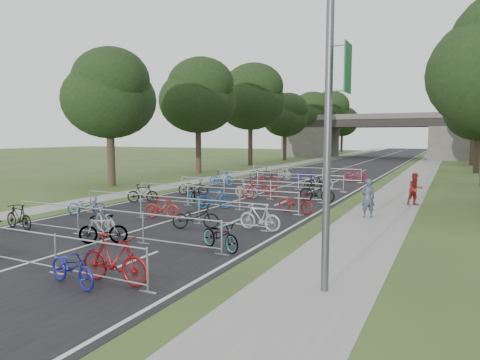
% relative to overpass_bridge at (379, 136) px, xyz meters
% --- Properties ---
extents(ground, '(200.00, 200.00, 0.00)m').
position_rel_overpass_bridge_xyz_m(ground, '(0.00, -65.00, -3.53)').
color(ground, '#364E21').
rests_on(ground, ground).
extents(road, '(11.00, 140.00, 0.01)m').
position_rel_overpass_bridge_xyz_m(road, '(0.00, -15.00, -3.53)').
color(road, black).
rests_on(road, ground).
extents(sidewalk_right, '(3.00, 140.00, 0.01)m').
position_rel_overpass_bridge_xyz_m(sidewalk_right, '(8.00, -15.00, -3.53)').
color(sidewalk_right, gray).
rests_on(sidewalk_right, ground).
extents(sidewalk_left, '(2.00, 140.00, 0.01)m').
position_rel_overpass_bridge_xyz_m(sidewalk_left, '(-7.50, -15.00, -3.53)').
color(sidewalk_left, gray).
rests_on(sidewalk_left, ground).
extents(lane_markings, '(0.12, 140.00, 0.00)m').
position_rel_overpass_bridge_xyz_m(lane_markings, '(0.00, -15.00, -3.53)').
color(lane_markings, silver).
rests_on(lane_markings, ground).
extents(overpass_bridge, '(31.00, 8.00, 7.05)m').
position_rel_overpass_bridge_xyz_m(overpass_bridge, '(0.00, 0.00, 0.00)').
color(overpass_bridge, '#4F4C46').
rests_on(overpass_bridge, ground).
extents(lamppost, '(0.61, 0.65, 8.21)m').
position_rel_overpass_bridge_xyz_m(lamppost, '(8.33, -63.00, 0.75)').
color(lamppost, '#4C4C51').
rests_on(lamppost, ground).
extents(tree_left_0, '(6.72, 6.72, 10.25)m').
position_rel_overpass_bridge_xyz_m(tree_left_0, '(-11.39, -49.07, 2.96)').
color(tree_left_0, '#33261C').
rests_on(tree_left_0, ground).
extents(tree_left_1, '(7.56, 7.56, 11.53)m').
position_rel_overpass_bridge_xyz_m(tree_left_1, '(-11.39, -37.07, 3.77)').
color(tree_left_1, '#33261C').
rests_on(tree_left_1, ground).
extents(tree_left_2, '(8.40, 8.40, 12.81)m').
position_rel_overpass_bridge_xyz_m(tree_left_2, '(-11.39, -25.07, 4.58)').
color(tree_left_2, '#33261C').
rests_on(tree_left_2, ground).
extents(tree_left_3, '(6.72, 6.72, 10.25)m').
position_rel_overpass_bridge_xyz_m(tree_left_3, '(-11.39, -13.07, 2.96)').
color(tree_left_3, '#33261C').
rests_on(tree_left_3, ground).
extents(tree_right_3, '(7.17, 7.17, 10.93)m').
position_rel_overpass_bridge_xyz_m(tree_right_3, '(13.11, -13.07, 3.39)').
color(tree_right_3, '#33261C').
rests_on(tree_right_3, ground).
extents(tree_left_4, '(7.56, 7.56, 11.53)m').
position_rel_overpass_bridge_xyz_m(tree_left_4, '(-11.39, -1.07, 3.77)').
color(tree_left_4, '#33261C').
rests_on(tree_left_4, ground).
extents(tree_right_4, '(8.18, 8.18, 12.47)m').
position_rel_overpass_bridge_xyz_m(tree_right_4, '(13.11, -1.07, 4.37)').
color(tree_right_4, '#33261C').
rests_on(tree_right_4, ground).
extents(tree_left_5, '(8.40, 8.40, 12.81)m').
position_rel_overpass_bridge_xyz_m(tree_left_5, '(-11.39, 10.93, 4.58)').
color(tree_left_5, '#33261C').
rests_on(tree_left_5, ground).
extents(tree_right_5, '(6.16, 6.16, 9.39)m').
position_rel_overpass_bridge_xyz_m(tree_right_5, '(13.11, 10.93, 2.41)').
color(tree_right_5, '#33261C').
rests_on(tree_right_5, ground).
extents(tree_left_6, '(6.72, 6.72, 10.25)m').
position_rel_overpass_bridge_xyz_m(tree_left_6, '(-11.39, 22.93, 2.96)').
color(tree_left_6, '#33261C').
rests_on(tree_left_6, ground).
extents(tree_right_6, '(7.17, 7.17, 10.93)m').
position_rel_overpass_bridge_xyz_m(tree_right_6, '(13.11, 22.93, 3.39)').
color(tree_right_6, '#33261C').
rests_on(tree_right_6, ground).
extents(barrier_row_0, '(9.70, 0.08, 1.10)m').
position_rel_overpass_bridge_xyz_m(barrier_row_0, '(0.00, -65.00, -2.99)').
color(barrier_row_0, '#A7AAAF').
rests_on(barrier_row_0, ground).
extents(barrier_row_1, '(9.70, 0.08, 1.10)m').
position_rel_overpass_bridge_xyz_m(barrier_row_1, '(0.00, -61.40, -2.99)').
color(barrier_row_1, '#A7AAAF').
rests_on(barrier_row_1, ground).
extents(barrier_row_2, '(9.70, 0.08, 1.10)m').
position_rel_overpass_bridge_xyz_m(barrier_row_2, '(0.00, -57.80, -2.99)').
color(barrier_row_2, '#A7AAAF').
rests_on(barrier_row_2, ground).
extents(barrier_row_3, '(9.70, 0.08, 1.10)m').
position_rel_overpass_bridge_xyz_m(barrier_row_3, '(0.00, -54.00, -2.99)').
color(barrier_row_3, '#A7AAAF').
rests_on(barrier_row_3, ground).
extents(barrier_row_4, '(9.70, 0.08, 1.10)m').
position_rel_overpass_bridge_xyz_m(barrier_row_4, '(0.00, -50.00, -2.99)').
color(barrier_row_4, '#A7AAAF').
rests_on(barrier_row_4, ground).
extents(barrier_row_5, '(9.70, 0.08, 1.10)m').
position_rel_overpass_bridge_xyz_m(barrier_row_5, '(0.00, -45.00, -2.99)').
color(barrier_row_5, '#A7AAAF').
rests_on(barrier_row_5, ground).
extents(barrier_row_6, '(9.70, 0.08, 1.10)m').
position_rel_overpass_bridge_xyz_m(barrier_row_6, '(0.00, -39.00, -2.99)').
color(barrier_row_6, '#A7AAAF').
rests_on(barrier_row_6, ground).
extents(bike_2, '(1.91, 0.98, 0.96)m').
position_rel_overpass_bridge_xyz_m(bike_2, '(2.67, -65.47, -3.05)').
color(bike_2, navy).
rests_on(bike_2, ground).
extents(bike_3, '(2.10, 0.62, 1.26)m').
position_rel_overpass_bridge_xyz_m(bike_3, '(3.48, -64.89, -2.91)').
color(bike_3, maroon).
rests_on(bike_3, ground).
extents(bike_4, '(1.68, 0.61, 0.99)m').
position_rel_overpass_bridge_xyz_m(bike_4, '(-4.30, -61.82, -3.04)').
color(bike_4, black).
rests_on(bike_4, ground).
extents(bike_5, '(2.20, 1.63, 1.10)m').
position_rel_overpass_bridge_xyz_m(bike_5, '(-0.55, -61.05, -2.98)').
color(bike_5, gray).
rests_on(bike_5, ground).
extents(bike_6, '(1.67, 1.23, 1.00)m').
position_rel_overpass_bridge_xyz_m(bike_6, '(0.35, -62.05, -3.03)').
color(bike_6, '#A7AAAF').
rests_on(bike_6, ground).
extents(bike_7, '(1.88, 1.25, 0.94)m').
position_rel_overpass_bridge_xyz_m(bike_7, '(4.30, -60.94, -3.07)').
color(bike_7, '#A7AAAF').
rests_on(bike_7, ground).
extents(bike_8, '(1.80, 1.36, 0.91)m').
position_rel_overpass_bridge_xyz_m(bike_8, '(-4.18, -58.46, -3.08)').
color(bike_8, navy).
rests_on(bike_8, ground).
extents(bike_9, '(1.74, 0.74, 1.01)m').
position_rel_overpass_bridge_xyz_m(bike_9, '(-0.57, -57.51, -3.03)').
color(bike_9, maroon).
rests_on(bike_9, ground).
extents(bike_10, '(1.95, 1.39, 0.97)m').
position_rel_overpass_bridge_xyz_m(bike_10, '(1.89, -58.63, -3.05)').
color(bike_10, black).
rests_on(bike_10, ground).
extents(bike_11, '(1.78, 0.60, 1.05)m').
position_rel_overpass_bridge_xyz_m(bike_11, '(4.30, -57.79, -3.01)').
color(bike_11, '#B7B6BF').
rests_on(bike_11, ground).
extents(bike_12, '(1.72, 1.20, 1.02)m').
position_rel_overpass_bridge_xyz_m(bike_12, '(-4.30, -54.30, -3.03)').
color(bike_12, black).
rests_on(bike_12, ground).
extents(bike_13, '(1.94, 1.52, 0.98)m').
position_rel_overpass_bridge_xyz_m(bike_13, '(-1.29, -53.46, -3.04)').
color(bike_13, '#A7AAAF').
rests_on(bike_13, ground).
extents(bike_14, '(1.85, 1.37, 1.10)m').
position_rel_overpass_bridge_xyz_m(bike_14, '(0.25, -54.31, -2.98)').
color(bike_14, navy).
rests_on(bike_14, ground).
extents(bike_15, '(2.03, 1.11, 1.01)m').
position_rel_overpass_bridge_xyz_m(bike_15, '(4.30, -53.57, -3.03)').
color(bike_15, maroon).
rests_on(bike_15, ground).
extents(bike_16, '(2.04, 1.04, 1.02)m').
position_rel_overpass_bridge_xyz_m(bike_16, '(-3.34, -50.69, -3.02)').
color(bike_16, black).
rests_on(bike_16, ground).
extents(bike_17, '(1.70, 0.76, 0.99)m').
position_rel_overpass_bridge_xyz_m(bike_17, '(-0.01, -50.03, -3.04)').
color(bike_17, '#A6A5AC').
rests_on(bike_17, ground).
extents(bike_18, '(2.28, 1.52, 1.13)m').
position_rel_overpass_bridge_xyz_m(bike_18, '(0.90, -50.07, -2.97)').
color(bike_18, maroon).
rests_on(bike_18, ground).
extents(bike_19, '(2.11, 0.79, 1.24)m').
position_rel_overpass_bridge_xyz_m(bike_19, '(4.30, -50.05, -2.91)').
color(bike_19, black).
rests_on(bike_19, ground).
extents(bike_20, '(1.90, 1.02, 1.10)m').
position_rel_overpass_bridge_xyz_m(bike_20, '(-4.30, -45.29, -2.99)').
color(bike_20, navy).
rests_on(bike_20, ground).
extents(bike_21, '(2.09, 0.85, 1.07)m').
position_rel_overpass_bridge_xyz_m(bike_21, '(-1.09, -44.37, -3.00)').
color(bike_21, maroon).
rests_on(bike_21, ground).
extents(bike_22, '(1.72, 0.79, 1.00)m').
position_rel_overpass_bridge_xyz_m(bike_22, '(2.62, -44.86, -3.04)').
color(bike_22, black).
rests_on(bike_22, ground).
extents(bike_23, '(2.11, 1.25, 1.05)m').
position_rel_overpass_bridge_xyz_m(bike_23, '(2.72, -44.33, -3.01)').
color(bike_23, '#9FA0A6').
rests_on(bike_23, ground).
extents(bike_24, '(1.99, 1.18, 0.99)m').
position_rel_overpass_bridge_xyz_m(bike_24, '(-3.74, -39.47, -3.04)').
color(bike_24, '#A7AAAF').
rests_on(bike_24, ground).
extents(bike_25, '(1.77, 1.31, 1.05)m').
position_rel_overpass_bridge_xyz_m(bike_25, '(-1.83, -38.77, -3.01)').
color(bike_25, '#A5A5AD').
rests_on(bike_25, ground).
extents(bike_26, '(1.85, 1.44, 0.94)m').
position_rel_overpass_bridge_xyz_m(bike_26, '(-0.00, -39.07, -3.07)').
color(bike_26, '#211C9D').
rests_on(bike_26, ground).
extents(bike_27, '(1.93, 0.63, 1.14)m').
position_rel_overpass_bridge_xyz_m(bike_27, '(4.01, -38.23, -2.96)').
color(bike_27, maroon).
rests_on(bike_27, ground).
extents(pedestrian_a, '(0.76, 0.69, 1.75)m').
position_rel_overpass_bridge_xyz_m(pedestrian_a, '(7.57, -53.21, -2.66)').
color(pedestrian_a, '#3A4357').
rests_on(pedestrian_a, ground).
extents(pedestrian_b, '(1.05, 1.00, 1.71)m').
position_rel_overpass_bridge_xyz_m(pedestrian_b, '(9.20, -48.56, -2.68)').
color(pedestrian_b, maroon).
rests_on(pedestrian_b, ground).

